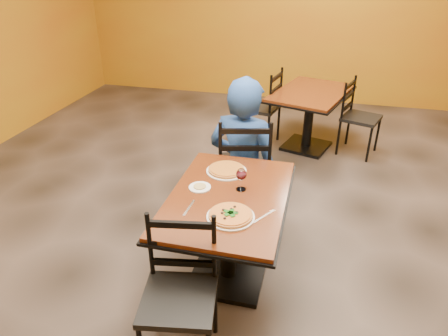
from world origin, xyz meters
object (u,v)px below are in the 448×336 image
(chair_second_left, at_px, (260,108))
(pizza_far, at_px, (226,169))
(chair_second_right, at_px, (361,118))
(table_second, at_px, (310,107))
(diner, at_px, (244,151))
(table_main, at_px, (228,218))
(plate_main, at_px, (231,217))
(pizza_main, at_px, (231,215))
(plate_far, at_px, (226,171))
(wine_glass, at_px, (241,178))
(chair_main_far, at_px, (243,166))
(side_plate, at_px, (200,187))
(chair_main_near, at_px, (179,301))

(chair_second_left, distance_m, pizza_far, 2.25)
(chair_second_right, bearing_deg, table_second, 108.89)
(diner, bearing_deg, table_main, 104.77)
(plate_main, distance_m, pizza_main, 0.02)
(plate_main, distance_m, plate_far, 0.61)
(wine_glass, bearing_deg, chair_second_left, 96.21)
(table_main, xyz_separation_m, chair_main_far, (-0.07, 0.90, -0.05))
(side_plate, xyz_separation_m, wine_glass, (0.29, 0.05, 0.08))
(pizza_main, bearing_deg, table_main, 106.49)
(chair_second_right, height_order, pizza_main, chair_second_right)
(table_second, distance_m, plate_far, 2.30)
(chair_second_right, distance_m, plate_main, 2.99)
(table_main, distance_m, table_second, 2.59)
(plate_far, bearing_deg, chair_main_near, -91.05)
(diner, bearing_deg, chair_main_far, -79.09)
(chair_second_right, height_order, plate_far, chair_second_right)
(diner, height_order, wine_glass, diner)
(table_main, relative_size, chair_second_right, 1.34)
(chair_main_far, bearing_deg, wine_glass, 86.28)
(wine_glass, bearing_deg, table_main, -126.23)
(diner, height_order, plate_main, diner)
(pizza_far, bearing_deg, chair_second_right, 62.88)
(chair_second_right, height_order, diner, diner)
(chair_second_left, relative_size, diner, 0.72)
(chair_main_far, bearing_deg, diner, 77.05)
(pizza_far, bearing_deg, table_second, 76.89)
(chair_second_right, distance_m, pizza_far, 2.52)
(chair_second_right, bearing_deg, plate_far, 171.76)
(plate_main, bearing_deg, chair_second_right, 70.99)
(diner, xyz_separation_m, side_plate, (-0.15, -0.84, 0.08))
(diner, distance_m, pizza_main, 1.15)
(chair_main_near, xyz_separation_m, plate_far, (0.02, 1.08, 0.29))
(chair_second_left, xyz_separation_m, plate_far, (0.10, -2.23, 0.27))
(plate_far, xyz_separation_m, wine_glass, (0.16, -0.23, 0.08))
(diner, distance_m, plate_main, 1.15)
(chair_main_far, relative_size, side_plate, 6.38)
(table_main, bearing_deg, side_plate, 168.67)
(plate_main, bearing_deg, chair_second_left, 95.57)
(pizza_main, bearing_deg, chair_main_near, -111.18)
(chair_second_right, xyz_separation_m, side_plate, (-1.27, -2.51, 0.30))
(chair_main_near, xyz_separation_m, chair_main_far, (0.04, 1.65, 0.04))
(chair_second_left, height_order, chair_second_right, chair_second_left)
(pizza_far, distance_m, side_plate, 0.31)
(wine_glass, bearing_deg, chair_main_near, -102.27)
(chair_main_near, bearing_deg, pizza_far, 78.93)
(chair_second_right, bearing_deg, side_plate, 172.11)
(table_second, xyz_separation_m, chair_main_far, (-0.49, -1.66, -0.04))
(diner, bearing_deg, chair_main_near, 98.67)
(chair_main_far, xyz_separation_m, chair_second_left, (-0.13, 1.66, -0.02))
(table_main, xyz_separation_m, chair_second_right, (1.05, 2.56, -0.10))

